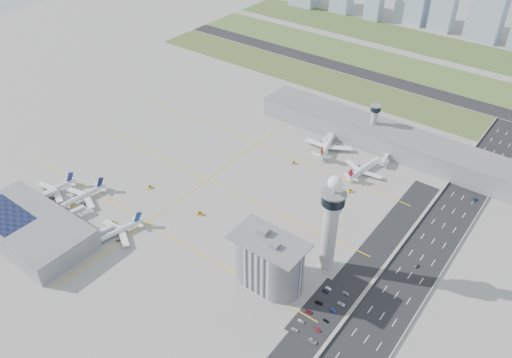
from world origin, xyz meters
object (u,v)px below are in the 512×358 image
Objects in this scene: jet_bridge_near_2 at (94,237)px; jet_bridge_far_0 at (330,136)px; car_lot_1 at (301,321)px; tug_3 at (200,213)px; car_lot_4 at (325,291)px; car_lot_11 at (346,293)px; jet_bridge_near_1 at (65,218)px; car_lot_10 at (341,304)px; airplane_far_b at (364,166)px; jet_bridge_near_0 at (38,201)px; control_tower at (331,220)px; car_lot_3 at (319,303)px; car_lot_7 at (318,330)px; tug_1 at (113,223)px; car_hw_2 at (475,200)px; jet_bridge_far_1 at (387,156)px; airplane_near_c at (115,230)px; airplane_far_a at (329,141)px; airplane_near_a at (49,189)px; tug_5 at (350,191)px; car_lot_9 at (333,310)px; car_hw_1 at (417,266)px; tug_2 at (150,187)px; car_lot_2 at (309,312)px; car_lot_6 at (313,341)px; car_lot_8 at (326,321)px; secondary_tower at (374,120)px; tug_0 at (72,204)px; car_lot_5 at (328,288)px; tug_4 at (294,163)px; car_lot_0 at (295,329)px.

jet_bridge_near_2 is 1.00× the size of jet_bridge_far_0.
jet_bridge_far_0 reaches higher than car_lot_1.
tug_3 reaches higher than car_lot_4.
car_lot_4 reaches higher than car_lot_11.
jet_bridge_near_1 reaches higher than car_lot_10.
airplane_far_b is 2.68× the size of jet_bridge_near_0.
car_lot_3 is at bearing -66.31° from control_tower.
car_lot_10 is at bearing 5.50° from car_lot_7.
tug_1 reaches higher than car_hw_2.
jet_bridge_far_1 is 206.46m from tug_1.
jet_bridge_near_0 is 4.53× the size of tug_1.
airplane_near_c is 67.97m from jet_bridge_near_0.
airplane_far_a reaches higher than car_lot_11.
airplane_near_a is 69.22m from airplane_near_c.
tug_5 is 0.82× the size of car_lot_9.
control_tower is at bearing 59.32° from car_lot_11.
car_hw_1 is at bearing -30.08° from car_lot_1.
tug_2 is 0.74× the size of car_lot_2.
car_lot_6 is at bearing -165.07° from car_lot_3.
jet_bridge_near_2 reaches higher than car_lot_10.
car_hw_1 is (22.71, 57.88, -0.07)m from car_lot_9.
airplane_near_a is at bearing 97.74° from car_lot_8.
tug_1 is 150.63m from car_lot_6.
secondary_tower reaches higher than airplane_near_a.
car_hw_1 is at bearing 132.60° from airplane_near_c.
jet_bridge_near_2 reaches higher than tug_0.
control_tower is at bearing -73.52° from secondary_tower.
car_lot_5 is 36.46m from car_lot_6.
secondary_tower reaches higher than jet_bridge_near_1.
car_lot_11 is (-0.28, 14.59, -0.06)m from car_lot_9.
car_lot_11 is at bearing 9.87° from car_lot_7.
car_lot_7 is (-1.81, 7.42, -0.07)m from car_lot_6.
tug_4 is (81.48, 145.35, -2.00)m from jet_bridge_near_1.
jet_bridge_near_0 is at bearing 98.42° from car_lot_10.
car_lot_7 is at bearing -53.98° from tug_1.
jet_bridge_near_1 is (-155.00, -69.00, -32.19)m from control_tower.
car_lot_6 is at bearing 3.65° from jet_bridge_far_1.
car_lot_1 is at bearing -105.86° from car_hw_1.
tug_4 is at bearing 175.38° from airplane_near_c.
tug_3 reaches higher than car_lot_8.
car_lot_0 is 1.07× the size of car_lot_1.
secondary_tower is at bearing -155.16° from tug_2.
airplane_near_a is 209.40m from tug_5.
jet_bridge_near_0 is 198.54m from car_lot_2.
jet_bridge_near_2 is (-60.77, -180.70, -3.50)m from airplane_far_a.
airplane_far_b is at bearing -20.47° from jet_bridge_near_2.
car_hw_2 is (39.94, 132.16, 0.04)m from car_lot_4.
jet_bridge_near_2 is (-125.00, -69.00, -32.19)m from control_tower.
car_hw_1 is (32.81, 49.00, -0.04)m from car_lot_4.
car_lot_3 is at bearing -65.86° from jet_bridge_near_1.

